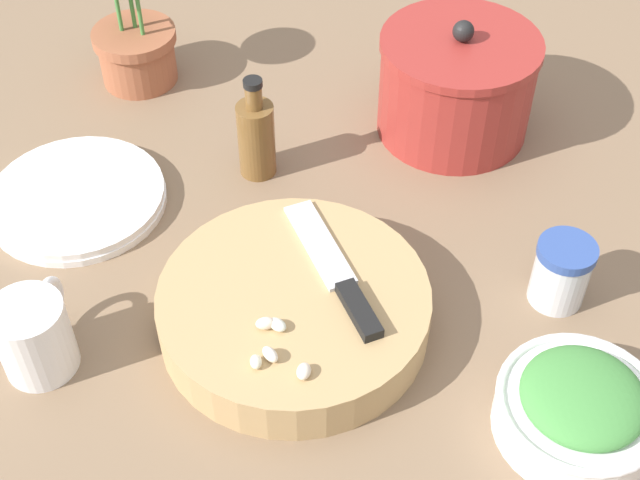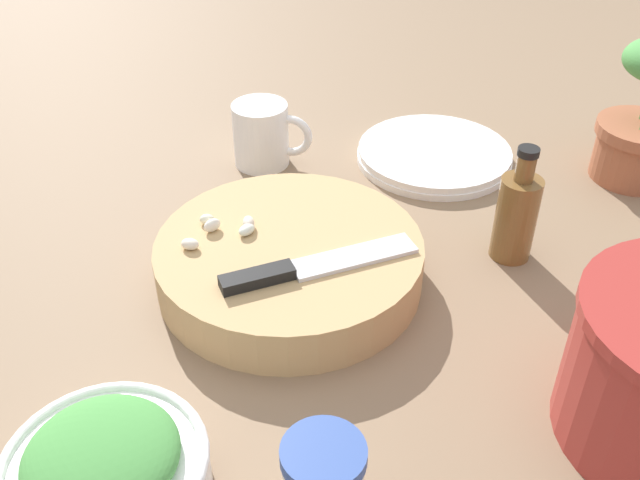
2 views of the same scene
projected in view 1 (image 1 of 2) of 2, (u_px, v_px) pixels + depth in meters
The scene contains 11 objects.
ground_plane at pixel (316, 269), 1.06m from camera, with size 5.00×5.00×0.00m, color #7F664C.
cutting_board at pixel (294, 309), 0.98m from camera, with size 0.30×0.30×0.05m.
chef_knife at pixel (338, 275), 0.98m from camera, with size 0.14×0.20×0.01m.
garlic_cloves at pixel (275, 345), 0.91m from camera, with size 0.07×0.08×0.02m.
herb_bowl at pixel (579, 408), 0.88m from camera, with size 0.17×0.17×0.07m.
spice_jar at pixel (561, 271), 1.00m from camera, with size 0.07×0.07×0.08m.
coffee_mug at pixel (35, 335), 0.93m from camera, with size 0.08×0.11×0.09m.
plate_stack at pixel (77, 198), 1.13m from camera, with size 0.23×0.23×0.02m.
oil_bottle at pixel (256, 136), 1.14m from camera, with size 0.05×0.05×0.15m.
stock_pot at pixel (456, 85), 1.20m from camera, with size 0.21×0.21×0.17m.
potted_herb at pixel (133, 29), 1.27m from camera, with size 0.12×0.12×0.20m.
Camera 1 is at (0.12, -0.70, 0.79)m, focal length 50.00 mm.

